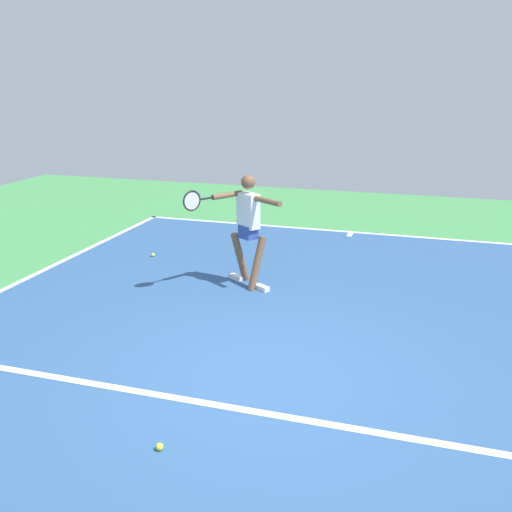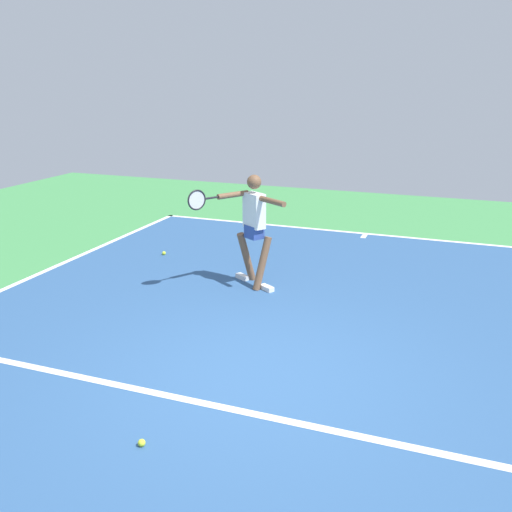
# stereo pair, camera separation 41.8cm
# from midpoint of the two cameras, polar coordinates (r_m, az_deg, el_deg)

# --- Properties ---
(ground_plane) EXTENTS (21.29, 21.29, 0.00)m
(ground_plane) POSITION_cam_midpoint_polar(r_m,az_deg,el_deg) (6.18, -0.90, -11.98)
(ground_plane) COLOR #428E4C
(court_surface) EXTENTS (9.08, 12.58, 0.00)m
(court_surface) POSITION_cam_midpoint_polar(r_m,az_deg,el_deg) (6.18, -0.90, -11.96)
(court_surface) COLOR #2D5484
(court_surface) RESTS_ON ground_plane
(court_line_baseline_near) EXTENTS (9.08, 0.10, 0.01)m
(court_line_baseline_near) POSITION_cam_midpoint_polar(r_m,az_deg,el_deg) (11.88, 8.48, 2.37)
(court_line_baseline_near) COLOR white
(court_line_baseline_near) RESTS_ON ground_plane
(court_line_service) EXTENTS (6.81, 0.10, 0.01)m
(court_line_service) POSITION_cam_midpoint_polar(r_m,az_deg,el_deg) (5.64, -3.08, -15.11)
(court_line_service) COLOR white
(court_line_service) RESTS_ON ground_plane
(court_line_centre_mark) EXTENTS (0.10, 0.30, 0.01)m
(court_line_centre_mark) POSITION_cam_midpoint_polar(r_m,az_deg,el_deg) (11.69, 8.33, 2.13)
(court_line_centre_mark) COLOR white
(court_line_centre_mark) RESTS_ON ground_plane
(tennis_player) EXTENTS (1.30, 1.05, 1.70)m
(tennis_player) POSITION_cam_midpoint_polar(r_m,az_deg,el_deg) (8.47, -2.36, 3.22)
(tennis_player) COLOR brown
(tennis_player) RESTS_ON ground_plane
(tennis_ball_centre_court) EXTENTS (0.07, 0.07, 0.07)m
(tennis_ball_centre_court) POSITION_cam_midpoint_polar(r_m,az_deg,el_deg) (10.32, -11.37, 0.10)
(tennis_ball_centre_court) COLOR #CCE033
(tennis_ball_centre_court) RESTS_ON ground_plane
(tennis_ball_far_corner) EXTENTS (0.07, 0.07, 0.07)m
(tennis_ball_far_corner) POSITION_cam_midpoint_polar(r_m,az_deg,el_deg) (5.22, -11.98, -18.12)
(tennis_ball_far_corner) COLOR #CCE033
(tennis_ball_far_corner) RESTS_ON ground_plane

